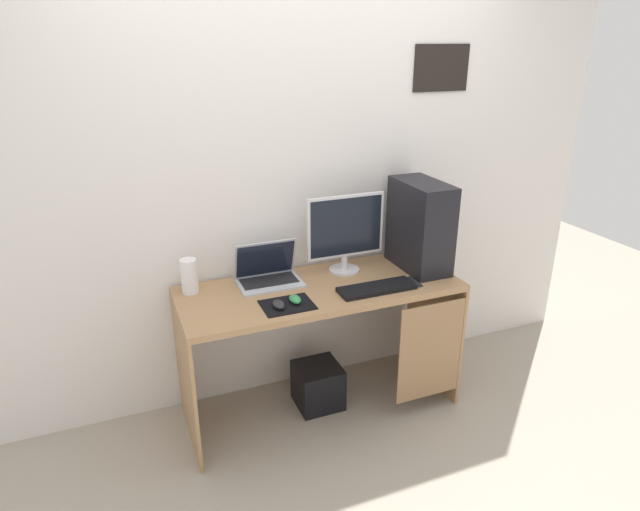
# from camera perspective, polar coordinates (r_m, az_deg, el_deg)

# --- Properties ---
(ground_plane) EXTENTS (8.00, 8.00, 0.00)m
(ground_plane) POSITION_cam_1_polar(r_m,az_deg,el_deg) (3.37, 0.00, -15.29)
(ground_plane) COLOR #9E9384
(wall_back) EXTENTS (4.00, 0.05, 2.60)m
(wall_back) POSITION_cam_1_polar(r_m,az_deg,el_deg) (3.10, -2.33, 8.12)
(wall_back) COLOR silver
(wall_back) RESTS_ON ground_plane
(desk) EXTENTS (1.53, 0.60, 0.78)m
(desk) POSITION_cam_1_polar(r_m,az_deg,el_deg) (3.04, 0.44, -5.91)
(desk) COLOR #A37A51
(desk) RESTS_ON ground_plane
(pc_tower) EXTENTS (0.22, 0.42, 0.51)m
(pc_tower) POSITION_cam_1_polar(r_m,az_deg,el_deg) (3.18, 10.42, 3.09)
(pc_tower) COLOR black
(pc_tower) RESTS_ON desk
(monitor) EXTENTS (0.46, 0.18, 0.45)m
(monitor) POSITION_cam_1_polar(r_m,az_deg,el_deg) (3.08, 2.68, 2.49)
(monitor) COLOR silver
(monitor) RESTS_ON desk
(laptop) EXTENTS (0.35, 0.23, 0.23)m
(laptop) POSITION_cam_1_polar(r_m,az_deg,el_deg) (3.01, -5.44, -1.96)
(laptop) COLOR #B7BCC6
(laptop) RESTS_ON desk
(speaker) EXTENTS (0.09, 0.09, 0.19)m
(speaker) POSITION_cam_1_polar(r_m,az_deg,el_deg) (2.94, -13.50, -2.10)
(speaker) COLOR white
(speaker) RESTS_ON desk
(keyboard) EXTENTS (0.42, 0.14, 0.02)m
(keyboard) POSITION_cam_1_polar(r_m,az_deg,el_deg) (2.93, 5.94, -3.42)
(keyboard) COLOR black
(keyboard) RESTS_ON desk
(mousepad) EXTENTS (0.26, 0.20, 0.00)m
(mousepad) POSITION_cam_1_polar(r_m,az_deg,el_deg) (2.77, -3.43, -5.17)
(mousepad) COLOR black
(mousepad) RESTS_ON desk
(mouse_left) EXTENTS (0.06, 0.10, 0.03)m
(mouse_left) POSITION_cam_1_polar(r_m,az_deg,el_deg) (2.78, -2.63, -4.57)
(mouse_left) COLOR #338C4C
(mouse_left) RESTS_ON mousepad
(mouse_right) EXTENTS (0.06, 0.10, 0.03)m
(mouse_right) POSITION_cam_1_polar(r_m,az_deg,el_deg) (2.73, -4.34, -5.11)
(mouse_right) COLOR #232326
(mouse_right) RESTS_ON mousepad
(cell_phone) EXTENTS (0.07, 0.13, 0.01)m
(cell_phone) POSITION_cam_1_polar(r_m,az_deg,el_deg) (3.05, 9.51, -2.78)
(cell_phone) COLOR #232326
(cell_phone) RESTS_ON desk
(subwoofer) EXTENTS (0.26, 0.26, 0.26)m
(subwoofer) POSITION_cam_1_polar(r_m,az_deg,el_deg) (3.30, -0.22, -13.38)
(subwoofer) COLOR black
(subwoofer) RESTS_ON ground_plane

